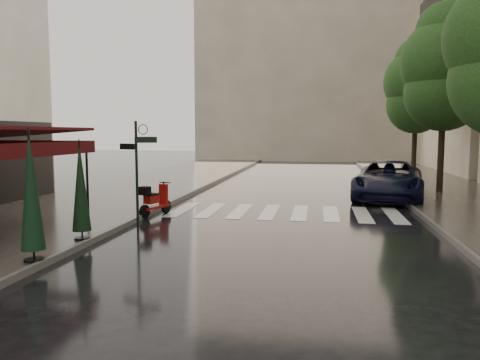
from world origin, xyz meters
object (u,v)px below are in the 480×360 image
(parasol_front, at_px, (31,191))
(parasol_back, at_px, (81,187))
(parked_car, at_px, (389,180))
(scooter, at_px, (155,201))

(parasol_front, distance_m, parasol_back, 2.00)
(parasol_front, bearing_deg, parked_car, 53.07)
(scooter, xyz_separation_m, parasol_front, (-0.43, -6.03, 1.07))
(parked_car, bearing_deg, parasol_back, -122.11)
(parked_car, distance_m, parasol_back, 12.87)
(parked_car, xyz_separation_m, parasol_back, (-8.65, -9.51, 0.64))
(parked_car, height_order, parasol_back, parasol_back)
(parked_car, relative_size, parasol_front, 2.13)
(parasol_front, relative_size, parasol_back, 1.11)
(parasol_back, bearing_deg, scooter, 83.96)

